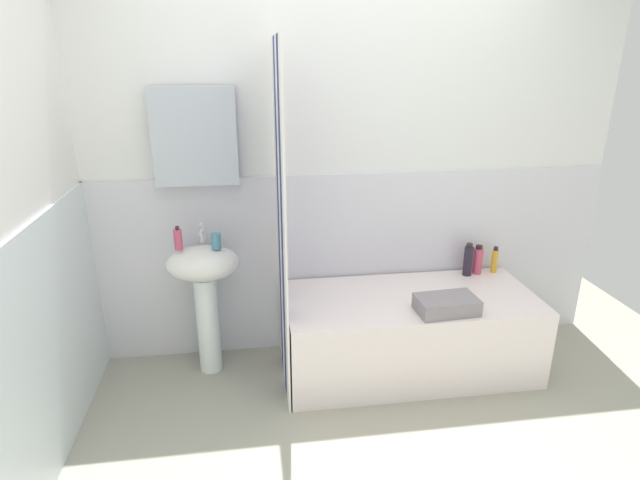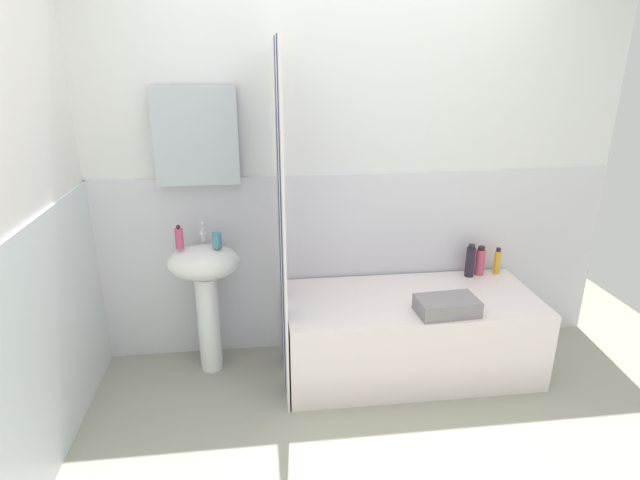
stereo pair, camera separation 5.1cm
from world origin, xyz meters
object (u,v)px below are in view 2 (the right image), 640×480
Objects in this scene: shampoo_bottle at (497,262)px; towel_folded at (447,306)px; conditioner_bottle at (470,261)px; bathtub at (409,333)px; sink at (205,281)px; soap_dispenser at (179,238)px; body_wash_bottle at (480,261)px; toothbrush_cup at (217,240)px.

shampoo_bottle is 0.74m from towel_folded.
conditioner_bottle is at bearing 55.65° from towel_folded.
bathtub is 8.39× the size of shampoo_bottle.
sink is at bearing 164.44° from towel_folded.
soap_dispenser is 0.42× the size of towel_folded.
bathtub is 0.71m from body_wash_bottle.
body_wash_bottle reaches higher than shampoo_bottle.
shampoo_bottle reaches higher than bathtub.
shampoo_bottle reaches higher than towel_folded.
towel_folded is (-0.33, -0.49, -0.06)m from conditioner_bottle.
soap_dispenser is 0.22m from toothbrush_cup.
sink is 1.31m from bathtub.
sink is 4.53× the size of shampoo_bottle.
body_wash_bottle is at bearing 50.91° from towel_folded.
conditioner_bottle is at bearing 3.41° from sink.
conditioner_bottle is (0.47, 0.26, 0.36)m from bathtub.
bathtub is 0.80m from shampoo_bottle.
bathtub is 0.40m from towel_folded.
body_wash_bottle reaches higher than towel_folded.
toothbrush_cup reaches higher than sink.
sink reaches higher than towel_folded.
sink is at bearing -176.59° from conditioner_bottle.
bathtub is (1.16, -0.14, -0.63)m from toothbrush_cup.
shampoo_bottle is 0.91× the size of body_wash_bottle.
sink reaches higher than shampoo_bottle.
soap_dispenser is (-0.13, -0.01, 0.29)m from sink.
conditioner_bottle is at bearing -174.30° from shampoo_bottle.
conditioner_bottle reaches higher than bathtub.
soap_dispenser is at bearing 173.77° from bathtub.
shampoo_bottle is (2.05, 0.13, -0.31)m from soap_dispenser.
toothbrush_cup is at bearing -175.56° from conditioner_bottle.
body_wash_bottle is at bearing 3.91° from soap_dispenser.
sink is 4.14× the size of body_wash_bottle.
bathtub is 6.85× the size of conditioner_bottle.
sink is 5.72× the size of soap_dispenser.
shampoo_bottle is 0.53× the size of towel_folded.
toothbrush_cup reaches higher than bathtub.
soap_dispenser is 2.08m from shampoo_bottle.
shampoo_bottle is 0.82× the size of conditioner_bottle.
soap_dispenser is 0.65× the size of conditioner_bottle.
shampoo_bottle is (1.92, 0.12, -0.02)m from sink.
sink is 0.31m from soap_dispenser.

